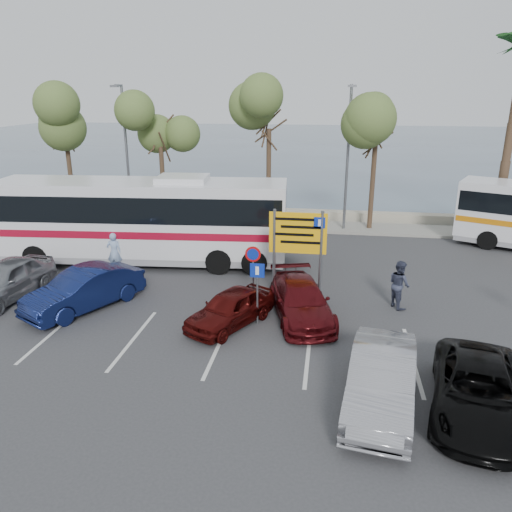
# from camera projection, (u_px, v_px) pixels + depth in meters

# --- Properties ---
(ground) EXTENTS (120.00, 120.00, 0.00)m
(ground) POSITION_uv_depth(u_px,v_px,m) (260.00, 334.00, 16.93)
(ground) COLOR #343537
(ground) RESTS_ON ground
(kerb_strip) EXTENTS (44.00, 2.40, 0.15)m
(kerb_strip) POSITION_uv_depth(u_px,v_px,m) (293.00, 226.00, 30.03)
(kerb_strip) COLOR gray
(kerb_strip) RESTS_ON ground
(seawall) EXTENTS (48.00, 0.80, 0.60)m
(seawall) POSITION_uv_depth(u_px,v_px,m) (295.00, 214.00, 31.83)
(seawall) COLOR #A49D83
(seawall) RESTS_ON ground
(sea) EXTENTS (140.00, 140.00, 0.00)m
(sea) POSITION_uv_depth(u_px,v_px,m) (318.00, 146.00, 73.17)
(sea) COLOR #3C4D61
(sea) RESTS_ON ground
(tree_far_left) EXTENTS (3.20, 3.20, 7.60)m
(tree_far_left) POSITION_uv_depth(u_px,v_px,m) (63.00, 116.00, 30.03)
(tree_far_left) COLOR #382619
(tree_far_left) RESTS_ON kerb_strip
(tree_left) EXTENTS (3.20, 3.20, 7.20)m
(tree_left) POSITION_uv_depth(u_px,v_px,m) (159.00, 123.00, 29.28)
(tree_left) COLOR #382619
(tree_left) RESTS_ON kerb_strip
(tree_mid) EXTENTS (3.20, 3.20, 8.00)m
(tree_mid) POSITION_uv_depth(u_px,v_px,m) (269.00, 112.00, 28.15)
(tree_mid) COLOR #382619
(tree_mid) RESTS_ON kerb_strip
(tree_right) EXTENTS (3.20, 3.20, 7.40)m
(tree_right) POSITION_uv_depth(u_px,v_px,m) (377.00, 122.00, 27.45)
(tree_right) COLOR #382619
(tree_right) RESTS_ON kerb_strip
(street_lamp_left) EXTENTS (0.45, 1.15, 8.01)m
(street_lamp_left) POSITION_uv_depth(u_px,v_px,m) (126.00, 148.00, 29.56)
(street_lamp_left) COLOR slate
(street_lamp_left) RESTS_ON kerb_strip
(street_lamp_right) EXTENTS (0.45, 1.15, 8.01)m
(street_lamp_right) POSITION_uv_depth(u_px,v_px,m) (348.00, 151.00, 27.71)
(street_lamp_right) COLOR slate
(street_lamp_right) RESTS_ON kerb_strip
(direction_sign) EXTENTS (2.20, 0.12, 3.60)m
(direction_sign) POSITION_uv_depth(u_px,v_px,m) (298.00, 240.00, 19.01)
(direction_sign) COLOR slate
(direction_sign) RESTS_ON ground
(sign_no_stop) EXTENTS (0.60, 0.08, 2.35)m
(sign_no_stop) POSITION_uv_depth(u_px,v_px,m) (253.00, 266.00, 18.75)
(sign_no_stop) COLOR slate
(sign_no_stop) RESTS_ON ground
(sign_parking) EXTENTS (0.50, 0.07, 2.25)m
(sign_parking) POSITION_uv_depth(u_px,v_px,m) (257.00, 285.00, 17.23)
(sign_parking) COLOR slate
(sign_parking) RESTS_ON ground
(lane_markings) EXTENTS (12.02, 4.20, 0.01)m
(lane_markings) POSITION_uv_depth(u_px,v_px,m) (220.00, 345.00, 16.15)
(lane_markings) COLOR silver
(lane_markings) RESTS_ON ground
(coach_bus_left) EXTENTS (13.59, 3.90, 4.18)m
(coach_bus_left) POSITION_uv_depth(u_px,v_px,m) (142.00, 223.00, 23.33)
(coach_bus_left) COLOR silver
(coach_bus_left) RESTS_ON ground
(car_silver_a) EXTENTS (2.27, 4.72, 1.55)m
(car_silver_a) POSITION_uv_depth(u_px,v_px,m) (5.00, 280.00, 19.56)
(car_silver_a) COLOR gray
(car_silver_a) RESTS_ON ground
(car_blue) EXTENTS (3.63, 4.83, 1.52)m
(car_blue) POSITION_uv_depth(u_px,v_px,m) (84.00, 290.00, 18.68)
(car_blue) COLOR #0F1949
(car_blue) RESTS_ON ground
(car_maroon) EXTENTS (3.01, 4.92, 1.33)m
(car_maroon) POSITION_uv_depth(u_px,v_px,m) (301.00, 301.00, 17.94)
(car_maroon) COLOR #500D11
(car_maroon) RESTS_ON ground
(car_red) EXTENTS (3.11, 3.98, 1.27)m
(car_red) POSITION_uv_depth(u_px,v_px,m) (230.00, 308.00, 17.38)
(car_red) COLOR #470B0A
(car_red) RESTS_ON ground
(suv_black) EXTENTS (3.17, 5.14, 1.33)m
(suv_black) POSITION_uv_depth(u_px,v_px,m) (478.00, 391.00, 12.57)
(suv_black) COLOR black
(suv_black) RESTS_ON ground
(car_silver_b) EXTENTS (2.26, 4.82, 1.53)m
(car_silver_b) POSITION_uv_depth(u_px,v_px,m) (381.00, 380.00, 12.88)
(car_silver_b) COLOR #939398
(car_silver_b) RESTS_ON ground
(pedestrian_near) EXTENTS (0.70, 0.49, 1.86)m
(pedestrian_near) POSITION_uv_depth(u_px,v_px,m) (114.00, 253.00, 22.36)
(pedestrian_near) COLOR #8CA6CC
(pedestrian_near) RESTS_ON ground
(pedestrian_far) EXTENTS (1.03, 1.12, 1.85)m
(pedestrian_far) POSITION_uv_depth(u_px,v_px,m) (399.00, 284.00, 18.75)
(pedestrian_far) COLOR #33384D
(pedestrian_far) RESTS_ON ground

